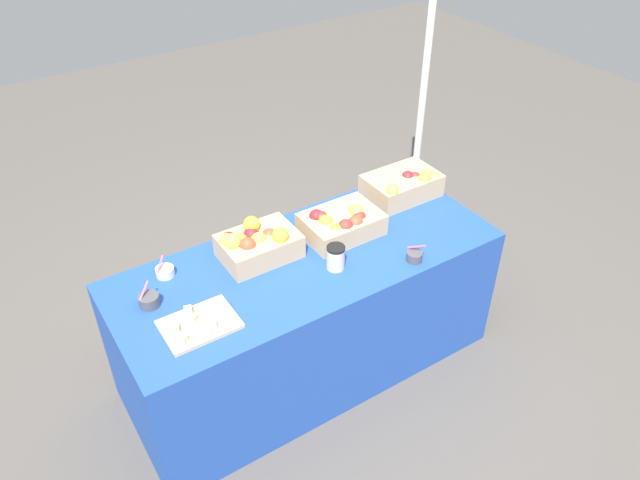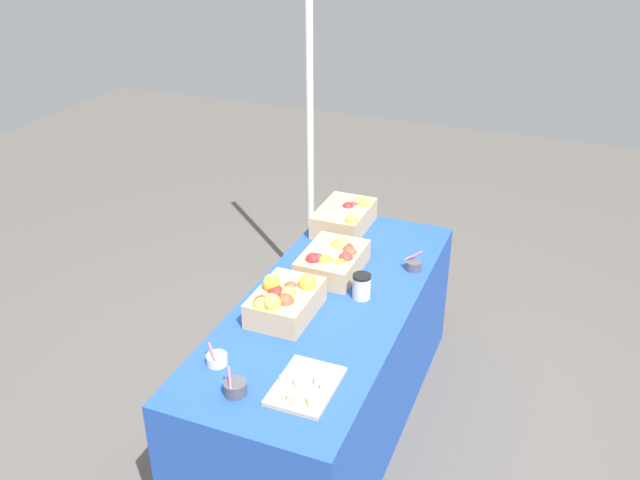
# 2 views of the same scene
# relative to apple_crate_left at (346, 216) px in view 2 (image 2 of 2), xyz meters

# --- Properties ---
(ground_plane) EXTENTS (10.00, 10.00, 0.00)m
(ground_plane) POSITION_rel_apple_crate_left_xyz_m (-0.74, -0.19, -0.81)
(ground_plane) COLOR #56514C
(table) EXTENTS (1.90, 0.76, 0.74)m
(table) POSITION_rel_apple_crate_left_xyz_m (-0.74, -0.19, -0.44)
(table) COLOR #234CAD
(table) RESTS_ON ground_plane
(apple_crate_left) EXTENTS (0.39, 0.26, 0.17)m
(apple_crate_left) POSITION_rel_apple_crate_left_xyz_m (0.00, 0.00, 0.00)
(apple_crate_left) COLOR tan
(apple_crate_left) RESTS_ON table
(apple_crate_middle) EXTENTS (0.38, 0.27, 0.15)m
(apple_crate_middle) POSITION_rel_apple_crate_left_xyz_m (-0.49, -0.11, -0.00)
(apple_crate_middle) COLOR tan
(apple_crate_middle) RESTS_ON table
(apple_crate_right) EXTENTS (0.36, 0.25, 0.19)m
(apple_crate_right) POSITION_rel_apple_crate_left_xyz_m (-0.93, -0.04, 0.01)
(apple_crate_right) COLOR tan
(apple_crate_right) RESTS_ON table
(cutting_board_front) EXTENTS (0.31, 0.23, 0.05)m
(cutting_board_front) POSITION_rel_apple_crate_left_xyz_m (-1.36, -0.33, -0.06)
(cutting_board_front) COLOR #D1B284
(cutting_board_front) RESTS_ON table
(sample_bowl_near) EXTENTS (0.09, 0.09, 0.09)m
(sample_bowl_near) POSITION_rel_apple_crate_left_xyz_m (-1.36, 0.06, -0.05)
(sample_bowl_near) COLOR silver
(sample_bowl_near) RESTS_ON table
(sample_bowl_mid) EXTENTS (0.08, 0.09, 0.10)m
(sample_bowl_mid) POSITION_rel_apple_crate_left_xyz_m (-0.32, -0.48, -0.05)
(sample_bowl_mid) COLOR #4C4C51
(sample_bowl_mid) RESTS_ON table
(sample_bowl_far) EXTENTS (0.09, 0.09, 0.11)m
(sample_bowl_far) POSITION_rel_apple_crate_left_xyz_m (-1.49, -0.09, -0.04)
(sample_bowl_far) COLOR #4C4C51
(sample_bowl_far) RESTS_ON table
(coffee_cup) EXTENTS (0.09, 0.09, 0.12)m
(coffee_cup) POSITION_rel_apple_crate_left_xyz_m (-0.66, -0.32, -0.01)
(coffee_cup) COLOR beige
(coffee_cup) RESTS_ON table
(tent_pole) EXTENTS (0.04, 0.04, 2.27)m
(tent_pole) POSITION_rel_apple_crate_left_xyz_m (0.45, 0.41, 0.32)
(tent_pole) COLOR white
(tent_pole) RESTS_ON ground_plane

